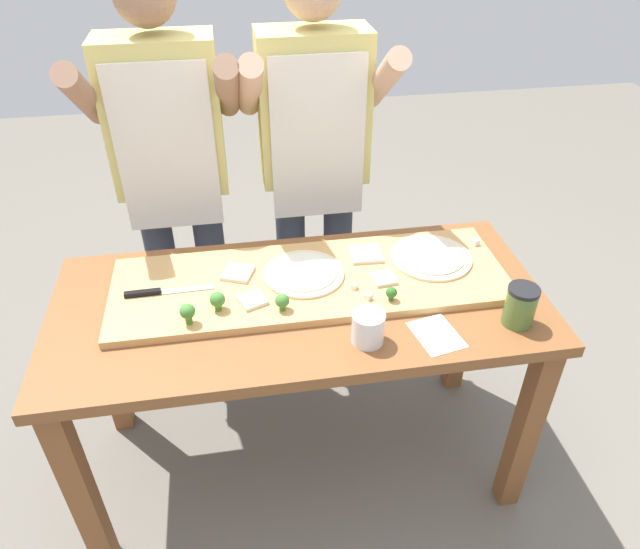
{
  "coord_description": "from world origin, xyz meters",
  "views": [
    {
      "loc": [
        -0.17,
        -1.42,
        1.93
      ],
      "look_at": [
        0.07,
        0.06,
        0.84
      ],
      "focal_mm": 32.65,
      "sensor_mm": 36.0,
      "label": 1
    }
  ],
  "objects_px": {
    "cheese_crumble_b": "(476,242)",
    "pizza_slice_far_right": "(252,300)",
    "prep_table": "(300,328)",
    "chefs_knife": "(157,292)",
    "broccoli_floret_front_mid": "(188,312)",
    "broccoli_floret_back_mid": "(391,293)",
    "pizza_slice_far_left": "(238,273)",
    "pizza_slice_center": "(366,254)",
    "cook_left": "(171,164)",
    "cheese_crumble_a": "(368,297)",
    "cheese_crumble_c": "(354,286)",
    "broccoli_floret_front_left": "(282,301)",
    "recipe_note": "(436,335)",
    "cook_right": "(314,154)",
    "flour_cup": "(368,329)",
    "pizza_slice_near_right": "(384,279)",
    "sauce_jar": "(520,306)",
    "pizza_whole_white_garlic": "(304,273)",
    "broccoli_floret_center_right": "(217,300)",
    "pizza_whole_cheese_artichoke": "(431,257)"
  },
  "relations": [
    {
      "from": "cheese_crumble_b",
      "to": "pizza_slice_far_right",
      "type": "bearing_deg",
      "value": -166.2
    },
    {
      "from": "pizza_slice_far_right",
      "to": "recipe_note",
      "type": "height_order",
      "value": "pizza_slice_far_right"
    },
    {
      "from": "pizza_whole_white_garlic",
      "to": "pizza_slice_far_left",
      "type": "distance_m",
      "value": 0.21
    },
    {
      "from": "cook_right",
      "to": "pizza_slice_far_right",
      "type": "bearing_deg",
      "value": -114.3
    },
    {
      "from": "prep_table",
      "to": "pizza_slice_far_left",
      "type": "bearing_deg",
      "value": 146.17
    },
    {
      "from": "prep_table",
      "to": "chefs_knife",
      "type": "relative_size",
      "value": 5.67
    },
    {
      "from": "chefs_knife",
      "to": "broccoli_floret_center_right",
      "type": "bearing_deg",
      "value": -30.18
    },
    {
      "from": "broccoli_floret_front_left",
      "to": "cook_left",
      "type": "xyz_separation_m",
      "value": [
        -0.33,
        0.7,
        0.14
      ]
    },
    {
      "from": "cheese_crumble_a",
      "to": "recipe_note",
      "type": "relative_size",
      "value": 0.12
    },
    {
      "from": "chefs_knife",
      "to": "cheese_crumble_a",
      "type": "relative_size",
      "value": 14.0
    },
    {
      "from": "cheese_crumble_a",
      "to": "cheese_crumble_c",
      "type": "distance_m",
      "value": 0.07
    },
    {
      "from": "pizza_slice_near_right",
      "to": "broccoli_floret_front_mid",
      "type": "bearing_deg",
      "value": -169.63
    },
    {
      "from": "pizza_slice_far_right",
      "to": "cook_right",
      "type": "distance_m",
      "value": 0.73
    },
    {
      "from": "cheese_crumble_a",
      "to": "sauce_jar",
      "type": "distance_m",
      "value": 0.44
    },
    {
      "from": "pizza_slice_near_right",
      "to": "cook_left",
      "type": "bearing_deg",
      "value": 137.67
    },
    {
      "from": "pizza_whole_cheese_artichoke",
      "to": "cheese_crumble_b",
      "type": "xyz_separation_m",
      "value": [
        0.18,
        0.06,
        0.0
      ]
    },
    {
      "from": "broccoli_floret_front_mid",
      "to": "broccoli_floret_back_mid",
      "type": "relative_size",
      "value": 1.48
    },
    {
      "from": "broccoli_floret_front_left",
      "to": "recipe_note",
      "type": "xyz_separation_m",
      "value": [
        0.43,
        -0.16,
        -0.06
      ]
    },
    {
      "from": "pizza_slice_far_right",
      "to": "pizza_slice_near_right",
      "type": "distance_m",
      "value": 0.42
    },
    {
      "from": "pizza_whole_white_garlic",
      "to": "pizza_slice_near_right",
      "type": "xyz_separation_m",
      "value": [
        0.25,
        -0.07,
        -0.0
      ]
    },
    {
      "from": "pizza_whole_white_garlic",
      "to": "pizza_slice_center",
      "type": "relative_size",
      "value": 2.49
    },
    {
      "from": "broccoli_floret_back_mid",
      "to": "cook_left",
      "type": "xyz_separation_m",
      "value": [
        -0.66,
        0.71,
        0.15
      ]
    },
    {
      "from": "pizza_slice_far_left",
      "to": "flour_cup",
      "type": "distance_m",
      "value": 0.49
    },
    {
      "from": "recipe_note",
      "to": "cheese_crumble_b",
      "type": "bearing_deg",
      "value": 55.83
    },
    {
      "from": "recipe_note",
      "to": "broccoli_floret_front_left",
      "type": "bearing_deg",
      "value": 159.96
    },
    {
      "from": "broccoli_floret_front_left",
      "to": "cheese_crumble_b",
      "type": "bearing_deg",
      "value": 19.21
    },
    {
      "from": "flour_cup",
      "to": "cheese_crumble_a",
      "type": "bearing_deg",
      "value": 76.12
    },
    {
      "from": "broccoli_floret_front_mid",
      "to": "cook_right",
      "type": "height_order",
      "value": "cook_right"
    },
    {
      "from": "flour_cup",
      "to": "pizza_slice_far_left",
      "type": "bearing_deg",
      "value": 135.14
    },
    {
      "from": "cheese_crumble_c",
      "to": "pizza_slice_far_left",
      "type": "bearing_deg",
      "value": 159.16
    },
    {
      "from": "pizza_slice_near_right",
      "to": "broccoli_floret_back_mid",
      "type": "xyz_separation_m",
      "value": [
        -0.0,
        -0.1,
        0.02
      ]
    },
    {
      "from": "pizza_slice_center",
      "to": "cook_left",
      "type": "bearing_deg",
      "value": 144.39
    },
    {
      "from": "pizza_whole_white_garlic",
      "to": "broccoli_floret_front_mid",
      "type": "height_order",
      "value": "broccoli_floret_front_mid"
    },
    {
      "from": "broccoli_floret_front_left",
      "to": "sauce_jar",
      "type": "bearing_deg",
      "value": -11.77
    },
    {
      "from": "broccoli_floret_center_right",
      "to": "flour_cup",
      "type": "bearing_deg",
      "value": -23.28
    },
    {
      "from": "cheese_crumble_c",
      "to": "flour_cup",
      "type": "relative_size",
      "value": 0.18
    },
    {
      "from": "broccoli_floret_center_right",
      "to": "broccoli_floret_front_left",
      "type": "bearing_deg",
      "value": -9.56
    },
    {
      "from": "chefs_knife",
      "to": "broccoli_floret_front_mid",
      "type": "height_order",
      "value": "broccoli_floret_front_mid"
    },
    {
      "from": "cheese_crumble_a",
      "to": "cook_right",
      "type": "distance_m",
      "value": 0.71
    },
    {
      "from": "cheese_crumble_c",
      "to": "cook_left",
      "type": "bearing_deg",
      "value": 131.6
    },
    {
      "from": "cheese_crumble_b",
      "to": "flour_cup",
      "type": "height_order",
      "value": "flour_cup"
    },
    {
      "from": "pizza_slice_center",
      "to": "cook_right",
      "type": "height_order",
      "value": "cook_right"
    },
    {
      "from": "pizza_slice_far_left",
      "to": "broccoli_floret_back_mid",
      "type": "height_order",
      "value": "broccoli_floret_back_mid"
    },
    {
      "from": "broccoli_floret_front_left",
      "to": "cook_right",
      "type": "height_order",
      "value": "cook_right"
    },
    {
      "from": "prep_table",
      "to": "pizza_slice_far_right",
      "type": "distance_m",
      "value": 0.21
    },
    {
      "from": "prep_table",
      "to": "pizza_slice_far_left",
      "type": "distance_m",
      "value": 0.27
    },
    {
      "from": "pizza_slice_far_right",
      "to": "cheese_crumble_b",
      "type": "distance_m",
      "value": 0.81
    },
    {
      "from": "cheese_crumble_b",
      "to": "cook_left",
      "type": "xyz_separation_m",
      "value": [
        -1.03,
        0.45,
        0.16
      ]
    },
    {
      "from": "prep_table",
      "to": "cheese_crumble_a",
      "type": "relative_size",
      "value": 79.34
    },
    {
      "from": "chefs_knife",
      "to": "broccoli_floret_back_mid",
      "type": "distance_m",
      "value": 0.72
    }
  ]
}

